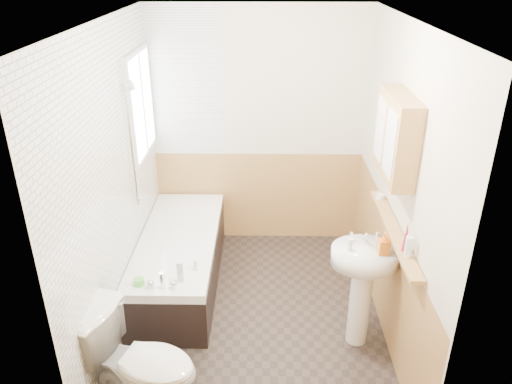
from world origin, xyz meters
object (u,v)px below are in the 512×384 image
at_px(sink, 363,276).
at_px(medicine_cabinet, 396,136).
at_px(toilet, 141,365).
at_px(bathtub, 180,259).
at_px(pine_shelf, 394,231).

bearing_deg(sink, medicine_cabinet, 61.84).
bearing_deg(sink, toilet, -141.11).
height_order(bathtub, medicine_cabinet, medicine_cabinet).
bearing_deg(bathtub, toilet, -91.17).
height_order(bathtub, pine_shelf, pine_shelf).
xyz_separation_m(bathtub, sink, (1.57, -0.76, 0.36)).
relative_size(bathtub, toilet, 2.19).
bearing_deg(toilet, medicine_cabinet, -45.51).
bearing_deg(medicine_cabinet, toilet, -153.01).
relative_size(toilet, medicine_cabinet, 1.21).
xyz_separation_m(bathtub, toilet, (-0.03, -1.47, 0.12)).
height_order(sink, medicine_cabinet, medicine_cabinet).
height_order(toilet, medicine_cabinet, medicine_cabinet).
bearing_deg(pine_shelf, toilet, -157.57).
height_order(toilet, sink, sink).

